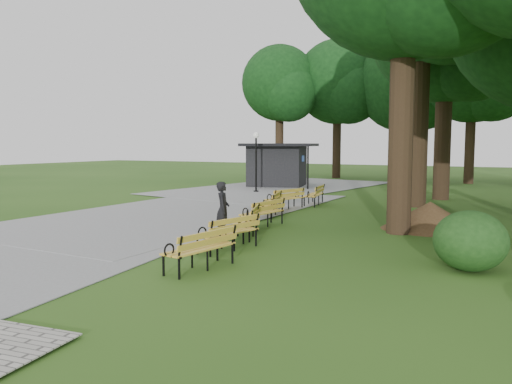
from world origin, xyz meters
The scene contains 16 objects.
ground centered at (0.00, 0.00, 0.00)m, with size 100.00×100.00×0.00m, color #284F16.
path centered at (-4.00, 3.00, 0.03)m, with size 12.00×38.00×0.06m, color gray.
person centered at (0.18, -1.18, 0.79)m, with size 0.57×0.38×1.57m, color black.
kiosk centered at (-5.39, 14.93, 1.34)m, with size 4.27×3.71×2.67m, color black, non-canonical shape.
lamp_post centered at (-4.80, 10.85, 2.34)m, with size 0.32×0.32×3.27m.
dirt_mound centered at (5.35, 2.55, 0.44)m, with size 2.49×2.49×0.88m, color #47301C.
bench_0 centered at (1.69, -4.71, 0.44)m, with size 1.90×0.64×0.88m, color gold, non-canonical shape.
bench_1 centered at (1.26, -2.77, 0.44)m, with size 1.90×0.64×0.88m, color gold, non-canonical shape.
bench_2 centered at (0.79, -0.96, 0.44)m, with size 1.90×0.64×0.88m, color gold, non-canonical shape.
bench_3 centered at (0.44, 0.85, 0.44)m, with size 1.90×0.64×0.88m, color gold, non-canonical shape.
bench_4 centered at (-0.36, 3.11, 0.44)m, with size 1.90×0.64×0.88m, color gold, non-canonical shape.
bench_5 centered at (-0.56, 4.96, 0.44)m, with size 1.90×0.64×0.88m, color gold, non-canonical shape.
bench_6 centered at (-0.03, 6.91, 0.44)m, with size 1.90×0.64×0.88m, color gold, non-canonical shape.
lawn_tree_4 centered at (4.62, 11.72, 8.05)m, with size 7.09×7.09×11.65m.
tree_backdrop centered at (6.39, 23.13, 7.96)m, with size 36.75×9.49×15.93m, color black, non-canonical shape.
shrub_0 centered at (6.78, -2.30, 0.00)m, with size 1.49×1.49×1.27m, color #193D14.
Camera 1 is at (7.40, -13.42, 2.63)m, focal length 35.10 mm.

